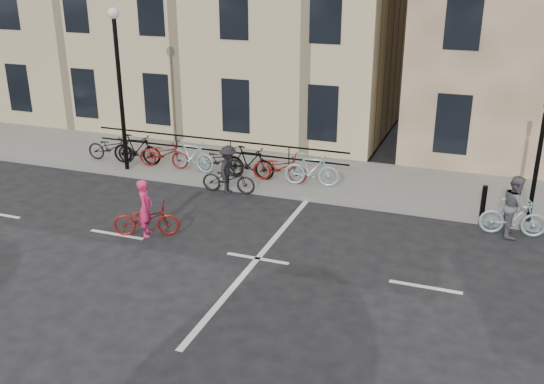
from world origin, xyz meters
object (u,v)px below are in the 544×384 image
(cyclist_pink, at_px, (146,216))
(cyclist_grey, at_px, (514,212))
(lamp_post, at_px, (118,70))
(cyclist_dark, at_px, (228,174))
(traffic_light, at_px, (541,139))

(cyclist_pink, bearing_deg, cyclist_grey, -91.45)
(lamp_post, xyz_separation_m, cyclist_pink, (3.27, -4.13, -2.96))
(cyclist_pink, bearing_deg, cyclist_dark, -33.02)
(traffic_light, relative_size, lamp_post, 0.74)
(cyclist_grey, bearing_deg, traffic_light, -35.08)
(cyclist_pink, distance_m, cyclist_grey, 9.60)
(traffic_light, bearing_deg, cyclist_grey, -119.07)
(traffic_light, height_order, cyclist_dark, traffic_light)
(traffic_light, distance_m, lamp_post, 12.74)
(cyclist_pink, distance_m, cyclist_dark, 3.70)
(traffic_light, relative_size, cyclist_grey, 2.24)
(cyclist_pink, relative_size, cyclist_dark, 1.04)
(cyclist_grey, bearing_deg, lamp_post, 80.15)
(cyclist_grey, distance_m, cyclist_dark, 8.28)
(traffic_light, distance_m, cyclist_dark, 8.91)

